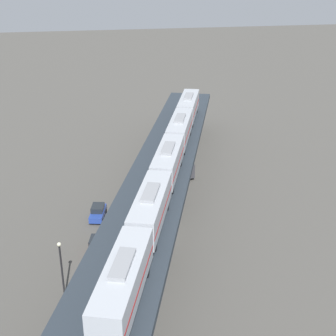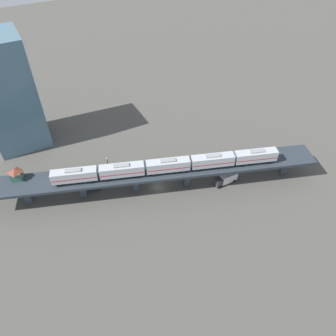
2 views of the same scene
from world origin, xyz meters
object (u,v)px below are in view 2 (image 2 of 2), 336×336
Objects in this scene: signal_hut at (16,174)px; delivery_truck at (226,179)px; subway_train at (168,165)px; street_lamp at (108,165)px; street_car_blue at (164,164)px; office_tower at (8,94)px; street_car_silver at (94,185)px; street_car_red at (138,172)px.

signal_hut is 58.79m from delivery_truck.
street_lamp is (13.77, 13.01, -5.39)m from subway_train.
office_tower reaches higher than street_car_blue.
office_tower is (30.10, 19.76, 13.89)m from street_lamp.
office_tower reaches higher than street_car_silver.
street_car_silver is at bearing 65.02° from delivery_truck.
subway_train is at bearing 159.77° from street_car_blue.
street_car_blue is 0.13× the size of office_tower.
street_lamp is (-3.03, -24.48, -4.65)m from signal_hut.
delivery_truck is 1.05× the size of street_lamp.
street_lamp is at bearing -146.71° from office_tower.
street_car_red is at bearing 53.94° from delivery_truck.
signal_hut is 0.86× the size of street_car_silver.
office_tower is (43.87, 32.77, 8.50)m from subway_train.
office_tower is at bearing 46.43° from street_car_blue.
street_car_blue and street_car_silver have the same top height.
street_car_red is at bearing 86.35° from street_car_blue.
street_lamp is at bearing 56.58° from delivery_truck.
delivery_truck is 35.31m from street_lamp.
street_car_blue is at bearing -20.23° from subway_train.
street_car_silver is (-5.99, -18.60, -7.82)m from signal_hut.
street_car_silver is at bearing 116.73° from street_lamp.
street_car_blue is (9.40, -3.46, -8.56)m from subway_train.
office_tower reaches higher than signal_hut.
street_car_red is 0.13× the size of office_tower.
signal_hut reaches higher than street_car_blue.
street_car_red is (9.94, 4.99, -8.56)m from subway_train.
street_car_silver is at bearing 60.24° from subway_train.
delivery_truck is at bearing -112.60° from signal_hut.
street_lamp is 0.19× the size of office_tower.
office_tower is at bearing 39.31° from street_car_red.
street_car_silver is 7.31m from street_lamp.
signal_hut is 42.35m from street_car_blue.
street_lamp is (2.96, -5.88, 3.17)m from street_car_silver.
office_tower reaches higher than street_lamp.
street_car_red is at bearing -93.57° from street_car_silver.
subway_train reaches higher than street_car_red.
office_tower is (33.06, 13.88, 17.06)m from street_car_silver.
delivery_truck is at bearing -126.06° from street_car_red.
subway_train reaches higher than street_car_silver.
signal_hut is 28.99m from office_tower.
street_lamp reaches higher than delivery_truck.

